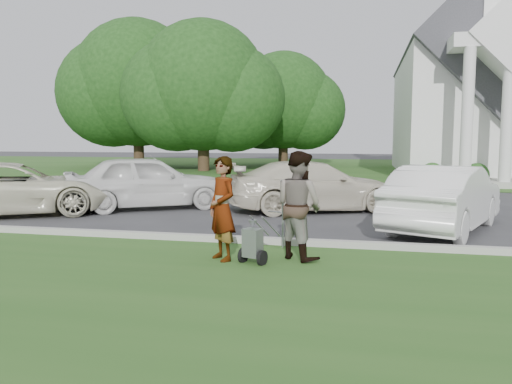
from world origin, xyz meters
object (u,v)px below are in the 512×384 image
(car_c, at_px, (314,186))
(tree_far, at_px, (137,89))
(parking_meter_near, at_px, (283,205))
(car_b, at_px, (148,182))
(striping_cart, at_px, (253,244))
(car_a, at_px, (15,189))
(tree_left, at_px, (203,92))
(person_right, at_px, (299,206))
(church, at_px, (481,74))
(car_d, at_px, (445,198))
(person_left, at_px, (222,209))
(tree_back, at_px, (283,105))

(car_c, bearing_deg, tree_far, 13.89)
(parking_meter_near, bearing_deg, car_b, 137.12)
(striping_cart, distance_m, car_b, 7.57)
(car_a, height_order, car_b, car_b)
(tree_left, xyz_separation_m, person_right, (9.20, -22.50, -4.15))
(car_b, bearing_deg, tree_far, -4.88)
(person_right, relative_size, car_c, 0.38)
(church, xyz_separation_m, car_c, (-8.13, -17.60, -5.20))
(car_b, bearing_deg, church, -66.85)
(tree_far, bearing_deg, person_right, -59.21)
(person_right, xyz_separation_m, car_b, (-5.36, 5.42, -0.13))
(striping_cart, xyz_separation_m, car_d, (3.70, 4.01, 0.41))
(striping_cart, bearing_deg, person_left, -173.36)
(parking_meter_near, bearing_deg, tree_far, 120.92)
(church, xyz_separation_m, car_a, (-16.31, -20.15, -5.20))
(church, distance_m, car_a, 26.44)
(church, distance_m, car_b, 23.05)
(parking_meter_near, relative_size, car_b, 0.28)
(tree_back, distance_m, parking_meter_near, 30.31)
(striping_cart, bearing_deg, tree_left, 130.27)
(tree_left, distance_m, person_right, 24.66)
(tree_back, height_order, car_c, tree_back)
(person_left, relative_size, person_right, 0.95)
(car_b, bearing_deg, person_right, -166.26)
(parking_meter_near, distance_m, car_d, 4.31)
(car_d, bearing_deg, tree_back, -50.14)
(church, bearing_deg, person_left, -110.77)
(tree_left, relative_size, parking_meter_near, 7.83)
(car_a, height_order, car_c, car_c)
(tree_far, xyz_separation_m, person_left, (13.90, -25.90, -4.77))
(car_b, bearing_deg, car_c, -113.98)
(tree_far, distance_m, tree_back, 11.22)
(church, xyz_separation_m, tree_far, (-23.01, 1.87, -0.25))
(person_right, height_order, car_d, person_right)
(church, height_order, person_right, church)
(tree_far, distance_m, car_b, 22.89)
(church, xyz_separation_m, person_right, (-7.81, -23.63, -4.97))
(person_left, bearing_deg, tree_left, 152.66)
(car_d, bearing_deg, car_a, 23.00)
(person_left, height_order, parking_meter_near, person_left)
(car_a, bearing_deg, church, -71.59)
(church, relative_size, car_a, 4.52)
(tree_left, relative_size, person_left, 5.78)
(tree_far, bearing_deg, church, -4.66)
(person_left, relative_size, car_c, 0.36)
(striping_cart, distance_m, person_left, 0.82)
(tree_back, xyz_separation_m, person_left, (3.90, -30.90, -3.81))
(tree_far, distance_m, car_a, 23.55)
(parking_meter_near, bearing_deg, person_left, -125.80)
(car_b, xyz_separation_m, car_d, (8.35, -1.95, -0.06))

